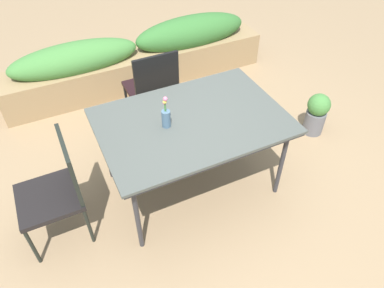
{
  "coord_description": "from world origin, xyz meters",
  "views": [
    {
      "loc": [
        -1.02,
        -2.09,
        2.56
      ],
      "look_at": [
        -0.06,
        -0.09,
        0.5
      ],
      "focal_mm": 33.67,
      "sensor_mm": 36.0,
      "label": 1
    }
  ],
  "objects_px": {
    "planter_box": "(139,58)",
    "potted_plant": "(317,113)",
    "dining_table": "(192,124)",
    "chair_end_left": "(57,187)",
    "flower_vase": "(166,117)",
    "chair_far_side": "(153,87)"
  },
  "relations": [
    {
      "from": "chair_end_left",
      "to": "potted_plant",
      "type": "bearing_deg",
      "value": -87.7
    },
    {
      "from": "dining_table",
      "to": "chair_far_side",
      "type": "xyz_separation_m",
      "value": [
        -0.01,
        0.88,
        -0.18
      ]
    },
    {
      "from": "dining_table",
      "to": "planter_box",
      "type": "distance_m",
      "value": 1.87
    },
    {
      "from": "dining_table",
      "to": "planter_box",
      "type": "height_order",
      "value": "dining_table"
    },
    {
      "from": "potted_plant",
      "to": "chair_far_side",
      "type": "bearing_deg",
      "value": 152.9
    },
    {
      "from": "chair_end_left",
      "to": "potted_plant",
      "type": "relative_size",
      "value": 1.94
    },
    {
      "from": "chair_end_left",
      "to": "chair_far_side",
      "type": "height_order",
      "value": "chair_far_side"
    },
    {
      "from": "dining_table",
      "to": "chair_far_side",
      "type": "bearing_deg",
      "value": 90.55
    },
    {
      "from": "dining_table",
      "to": "flower_vase",
      "type": "relative_size",
      "value": 5.42
    },
    {
      "from": "chair_end_left",
      "to": "potted_plant",
      "type": "height_order",
      "value": "chair_end_left"
    },
    {
      "from": "potted_plant",
      "to": "flower_vase",
      "type": "bearing_deg",
      "value": -176.78
    },
    {
      "from": "chair_end_left",
      "to": "potted_plant",
      "type": "distance_m",
      "value": 2.62
    },
    {
      "from": "potted_plant",
      "to": "dining_table",
      "type": "bearing_deg",
      "value": -175.8
    },
    {
      "from": "flower_vase",
      "to": "planter_box",
      "type": "xyz_separation_m",
      "value": [
        0.37,
        1.81,
        -0.51
      ]
    },
    {
      "from": "flower_vase",
      "to": "planter_box",
      "type": "height_order",
      "value": "flower_vase"
    },
    {
      "from": "flower_vase",
      "to": "chair_end_left",
      "type": "bearing_deg",
      "value": -179.14
    },
    {
      "from": "planter_box",
      "to": "potted_plant",
      "type": "bearing_deg",
      "value": -52.03
    },
    {
      "from": "chair_far_side",
      "to": "chair_end_left",
      "type": "bearing_deg",
      "value": -142.0
    },
    {
      "from": "chair_end_left",
      "to": "potted_plant",
      "type": "xyz_separation_m",
      "value": [
        2.6,
        0.11,
        -0.26
      ]
    },
    {
      "from": "dining_table",
      "to": "planter_box",
      "type": "bearing_deg",
      "value": 85.16
    },
    {
      "from": "flower_vase",
      "to": "chair_far_side",
      "type": "bearing_deg",
      "value": 76.74
    },
    {
      "from": "planter_box",
      "to": "potted_plant",
      "type": "xyz_separation_m",
      "value": [
        1.34,
        -1.72,
        -0.1
      ]
    }
  ]
}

